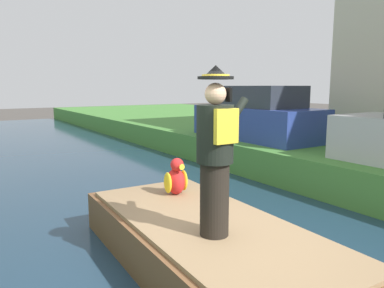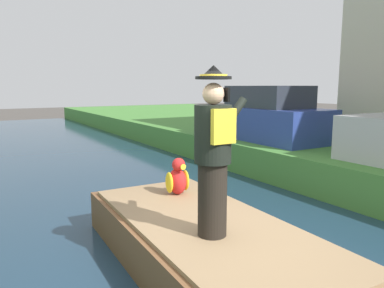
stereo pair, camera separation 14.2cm
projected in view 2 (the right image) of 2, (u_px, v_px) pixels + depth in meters
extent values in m
cube|color=#1E384C|center=(228.00, 288.00, 4.19)|extent=(6.85, 48.00, 0.10)
cube|color=brown|center=(206.00, 247.00, 4.52)|extent=(1.96, 4.27, 0.56)
cube|color=#997A56|center=(207.00, 223.00, 4.47)|extent=(1.81, 3.93, 0.05)
cylinder|color=black|center=(212.00, 199.00, 4.00)|extent=(0.32, 0.32, 0.82)
cylinder|color=black|center=(213.00, 134.00, 3.88)|extent=(0.40, 0.40, 0.62)
cube|color=gold|center=(224.00, 126.00, 3.71)|extent=(0.28, 0.06, 0.36)
sphere|color=#DBA884|center=(213.00, 94.00, 3.82)|extent=(0.23, 0.23, 0.23)
cylinder|color=black|center=(213.00, 78.00, 3.79)|extent=(0.38, 0.38, 0.03)
cone|color=black|center=(213.00, 71.00, 3.78)|extent=(0.26, 0.26, 0.12)
cylinder|color=gold|center=(213.00, 75.00, 3.79)|extent=(0.29, 0.29, 0.02)
cylinder|color=black|center=(232.00, 117.00, 3.94)|extent=(0.38, 0.09, 0.43)
cube|color=black|center=(227.00, 95.00, 3.84)|extent=(0.03, 0.08, 0.15)
ellipsoid|color=red|center=(177.00, 181.00, 5.56)|extent=(0.26, 0.32, 0.40)
sphere|color=red|center=(179.00, 165.00, 5.49)|extent=(0.20, 0.20, 0.20)
cone|color=yellow|center=(182.00, 166.00, 5.40)|extent=(0.09, 0.09, 0.09)
ellipsoid|color=yellow|center=(169.00, 183.00, 5.49)|extent=(0.08, 0.20, 0.32)
ellipsoid|color=yellow|center=(185.00, 180.00, 5.64)|extent=(0.08, 0.20, 0.32)
cube|color=#2D4293|center=(263.00, 123.00, 10.51)|extent=(1.76, 4.03, 0.90)
cube|color=#2D333D|center=(268.00, 97.00, 10.22)|extent=(1.48, 2.22, 0.60)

